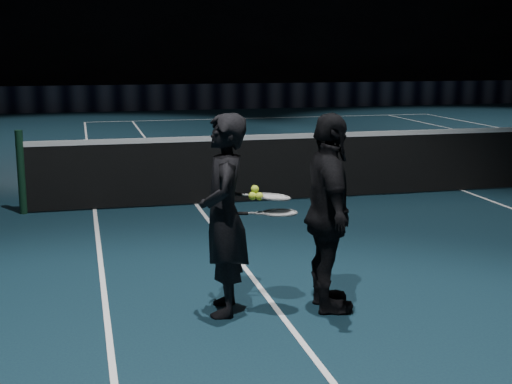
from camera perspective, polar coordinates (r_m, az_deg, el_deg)
floor at (r=11.33m, az=16.17°, el=0.11°), size 36.00×36.00×0.00m
court_lines at (r=11.32m, az=16.17°, el=0.13°), size 10.98×23.78×0.01m
net_post_left at (r=9.76m, az=-18.27°, el=1.51°), size 0.10×0.10×1.10m
net_mesh at (r=11.25m, az=16.30°, el=2.36°), size 12.80×0.02×0.86m
net_tape at (r=11.19m, az=16.43°, el=4.71°), size 12.80×0.03×0.07m
sponsor_backdrop at (r=25.77m, az=-1.28°, el=7.68°), size 22.00×0.15×0.90m
player_a at (r=5.73m, az=-2.57°, el=-1.87°), size 0.50×0.66×1.63m
player_b at (r=5.81m, az=5.84°, el=-1.73°), size 0.52×1.00×1.63m
racket_lower at (r=5.75m, az=1.91°, el=-1.67°), size 0.71×0.33×0.03m
racket_upper at (r=5.76m, az=1.38°, el=-0.39°), size 0.70×0.29×0.10m
tennis_balls at (r=5.71m, az=-0.03°, el=-0.17°), size 0.12×0.10×0.12m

